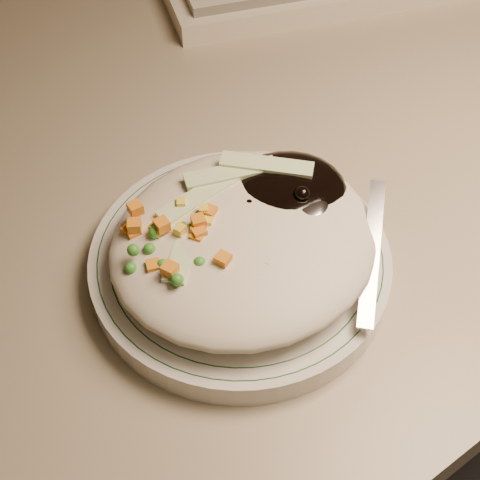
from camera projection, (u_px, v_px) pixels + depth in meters
desk at (242, 245)px, 0.78m from camera, size 1.40×0.70×0.74m
plate at (240, 263)px, 0.49m from camera, size 0.22×0.22×0.02m
plate_rim at (240, 254)px, 0.48m from camera, size 0.21×0.21×0.00m
meal at (246, 233)px, 0.47m from camera, size 0.21×0.19×0.05m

